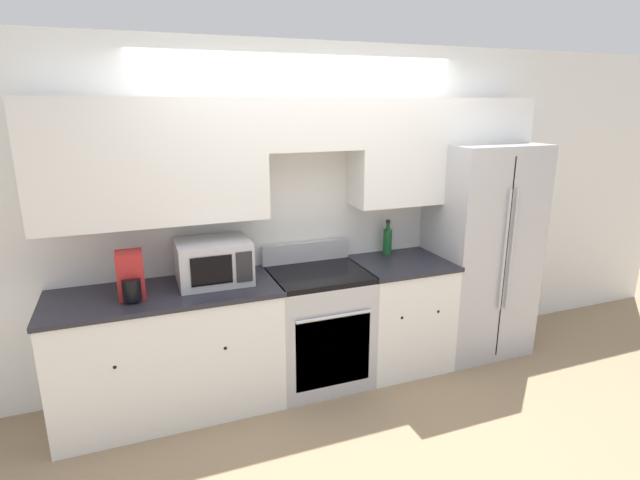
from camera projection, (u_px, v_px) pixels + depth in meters
The scene contains 9 objects.
ground_plane at pixel (335, 398), 3.76m from camera, with size 12.00×12.00×0.00m, color #937A5B.
wall_back at pixel (308, 188), 3.87m from camera, with size 8.00×0.39×2.60m.
lower_cabinets_left at pixel (169, 352), 3.52m from camera, with size 1.55×0.64×0.91m.
lower_cabinets_right at pixel (400, 313), 4.16m from camera, with size 0.75×0.64×0.91m.
oven_range at pixel (318, 326), 3.91m from camera, with size 0.73×0.65×1.07m.
refrigerator at pixel (476, 249), 4.37m from camera, with size 0.83×0.78×1.83m.
microwave at pixel (213, 261), 3.54m from camera, with size 0.51×0.41×0.31m.
bottle at pixel (387, 241), 4.21m from camera, with size 0.07×0.07×0.30m.
coffee_maker at pixel (131, 277), 3.26m from camera, with size 0.17×0.25×0.31m.
Camera 1 is at (-1.30, -3.04, 2.15)m, focal length 28.00 mm.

